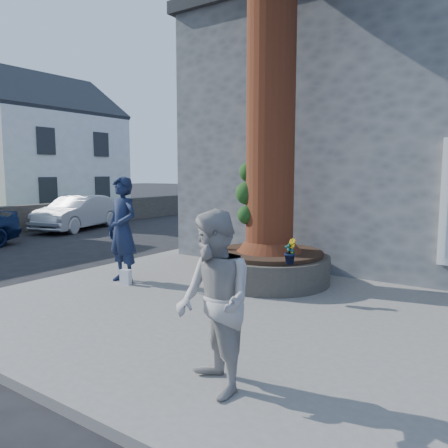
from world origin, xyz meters
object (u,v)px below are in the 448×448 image
Objects in this scene: planter at (269,267)px; man at (123,230)px; car_silver at (78,213)px; woman at (214,302)px.

man is (-2.30, -1.58, 0.71)m from planter.
planter is at bearing -35.65° from car_silver.
car_silver is at bearing -178.66° from woman.
car_silver is (-7.98, 4.97, -0.46)m from man.
woman reaches higher than car_silver.
man is 1.15× the size of woman.
car_silver is at bearing 161.77° from planter.
man is at bearing -178.64° from woman.
man reaches higher than woman.
man is at bearing -145.44° from planter.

